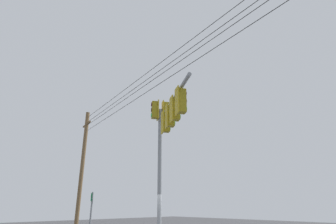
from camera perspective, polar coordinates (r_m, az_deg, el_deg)
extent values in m
cylinder|color=gray|center=(13.09, -1.81, -13.46)|extent=(0.20, 0.20, 6.74)
cylinder|color=gray|center=(11.24, 0.81, 2.11)|extent=(2.83, 4.57, 0.14)
cube|color=olive|center=(13.89, -0.45, 0.24)|extent=(0.41, 0.41, 0.90)
cube|color=#B29319|center=(13.86, -1.14, 0.29)|extent=(0.26, 0.40, 1.04)
cylinder|color=#360503|center=(14.03, 0.21, 1.35)|extent=(0.13, 0.19, 0.20)
cylinder|color=#3C2703|center=(13.92, 0.22, 0.20)|extent=(0.13, 0.19, 0.20)
cylinder|color=green|center=(13.83, 0.22, -0.98)|extent=(0.13, 0.19, 0.20)
cube|color=olive|center=(13.79, -2.89, 0.42)|extent=(0.41, 0.41, 0.90)
cube|color=#B29319|center=(13.81, -2.19, 0.37)|extent=(0.26, 0.40, 1.04)
cylinder|color=#360503|center=(13.87, -3.54, 1.64)|extent=(0.13, 0.19, 0.20)
cylinder|color=#3C2703|center=(13.76, -3.57, 0.47)|extent=(0.13, 0.19, 0.20)
cylinder|color=green|center=(13.66, -3.59, -0.71)|extent=(0.13, 0.19, 0.20)
cube|color=olive|center=(12.10, -0.40, -2.24)|extent=(0.41, 0.41, 0.90)
cube|color=#B29319|center=(12.06, -1.18, -2.18)|extent=(0.24, 0.41, 1.04)
cylinder|color=#360503|center=(12.23, 0.35, -0.96)|extent=(0.12, 0.19, 0.20)
cylinder|color=#3C2703|center=(12.14, 0.36, -2.30)|extent=(0.12, 0.19, 0.20)
cylinder|color=green|center=(12.06, 0.36, -3.67)|extent=(0.12, 0.19, 0.20)
cube|color=olive|center=(11.27, 0.54, -0.94)|extent=(0.41, 0.41, 0.90)
cube|color=#B29319|center=(11.24, -0.31, -0.88)|extent=(0.26, 0.40, 1.04)
cylinder|color=#360503|center=(11.41, 1.34, 0.43)|extent=(0.13, 0.19, 0.20)
cylinder|color=#3C2703|center=(11.31, 1.35, -1.00)|extent=(0.13, 0.19, 0.20)
cylinder|color=green|center=(11.22, 1.37, -2.45)|extent=(0.13, 0.19, 0.20)
cube|color=olive|center=(10.45, 1.62, 0.57)|extent=(0.41, 0.41, 0.90)
cube|color=#B29319|center=(10.41, 0.72, 0.65)|extent=(0.25, 0.40, 1.04)
cylinder|color=#360503|center=(10.60, 2.47, 2.02)|extent=(0.12, 0.19, 0.20)
cylinder|color=#3C2703|center=(10.50, 2.49, 0.50)|extent=(0.12, 0.19, 0.20)
cylinder|color=green|center=(10.40, 2.51, -1.06)|extent=(0.12, 0.19, 0.20)
cube|color=olive|center=(9.65, 2.89, 2.34)|extent=(0.41, 0.41, 0.90)
cube|color=#B29319|center=(9.61, 1.91, 2.43)|extent=(0.25, 0.40, 1.04)
cylinder|color=#360503|center=(9.81, 3.78, 3.88)|extent=(0.13, 0.19, 0.20)
cylinder|color=#3C2703|center=(9.70, 3.82, 2.25)|extent=(0.13, 0.19, 0.20)
cylinder|color=green|center=(9.59, 3.86, 0.58)|extent=(0.13, 0.19, 0.20)
cylinder|color=brown|center=(23.69, -17.96, -11.44)|extent=(0.32, 0.32, 9.85)
cube|color=brown|center=(24.45, -17.04, -2.55)|extent=(0.48, 1.96, 0.12)
cube|color=#0C7238|center=(11.87, -16.12, -17.15)|extent=(0.15, 0.24, 0.31)
cube|color=white|center=(11.87, -16.19, -17.14)|extent=(0.10, 0.17, 0.25)
cylinder|color=black|center=(13.61, 1.16, 8.00)|extent=(3.38, 25.20, 0.35)
cylinder|color=black|center=(13.85, 1.15, 9.86)|extent=(3.38, 25.20, 0.35)
cylinder|color=black|center=(14.00, 1.14, 10.92)|extent=(3.38, 25.20, 0.35)
cylinder|color=black|center=(14.23, 1.13, 12.49)|extent=(3.38, 25.20, 0.35)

